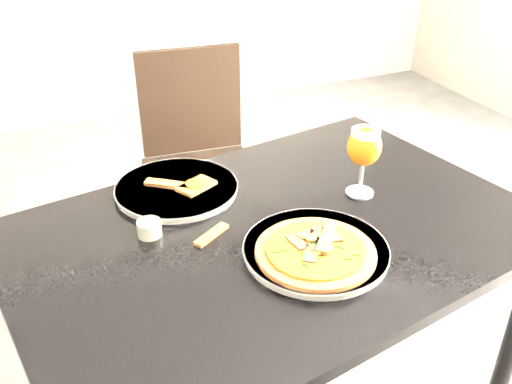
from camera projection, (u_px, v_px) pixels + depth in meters
name	position (u px, v px, depth m)	size (l,w,h in m)	color
dining_table	(276.00, 259.00, 1.37)	(1.32, 0.99, 0.75)	black
chair_far	(200.00, 160.00, 2.19)	(0.45, 0.45, 0.90)	black
plate_main	(316.00, 250.00, 1.23)	(0.31, 0.31, 0.02)	silver
pizza	(315.00, 251.00, 1.20)	(0.26, 0.26, 0.03)	brown
plate_second	(177.00, 189.00, 1.46)	(0.31, 0.31, 0.02)	silver
crust_scraps	(186.00, 185.00, 1.45)	(0.18, 0.13, 0.01)	brown
loose_crust	(212.00, 235.00, 1.29)	(0.10, 0.02, 0.01)	brown
sauce_cup	(149.00, 228.00, 1.29)	(0.05, 0.05, 0.04)	silver
beer_glass	(364.00, 147.00, 1.39)	(0.09, 0.09, 0.18)	#B5B9BE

